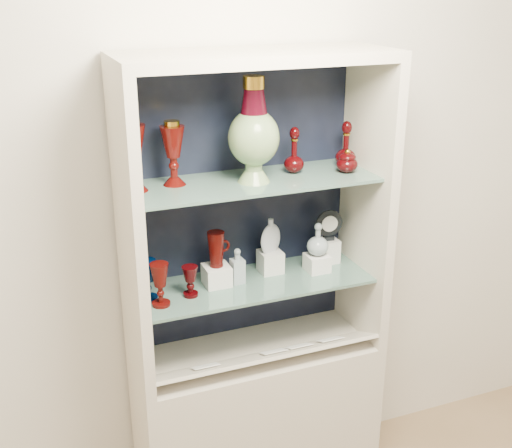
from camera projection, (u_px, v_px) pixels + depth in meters
name	position (u px, v px, depth m)	size (l,w,h in m)	color
wall_back	(236.00, 183.00, 2.59)	(3.50, 0.02, 2.80)	beige
cabinet_base	(256.00, 424.00, 2.77)	(1.00, 0.40, 0.75)	beige
cabinet_back_panel	(239.00, 203.00, 2.59)	(0.98, 0.02, 1.15)	black
cabinet_side_left	(130.00, 235.00, 2.26)	(0.04, 0.40, 1.15)	beige
cabinet_side_right	(366.00, 203.00, 2.59)	(0.04, 0.40, 1.15)	beige
cabinet_top_cap	(256.00, 57.00, 2.22)	(1.00, 0.40, 0.04)	beige
shelf_lower	(254.00, 282.00, 2.55)	(0.92, 0.34, 0.01)	slate
shelf_upper	(254.00, 181.00, 2.40)	(0.92, 0.34, 0.01)	slate
label_ledge	(266.00, 356.00, 2.53)	(0.92, 0.18, 0.01)	beige
label_card_0	(273.00, 351.00, 2.53)	(0.10, 0.07, 0.00)	white
label_card_1	(205.00, 366.00, 2.44)	(0.10, 0.07, 0.00)	white
label_card_2	(330.00, 339.00, 2.62)	(0.10, 0.07, 0.00)	white
label_card_3	(299.00, 346.00, 2.57)	(0.10, 0.07, 0.00)	white
pedestal_lamp_left	(133.00, 156.00, 2.22)	(0.10, 0.10, 0.26)	#4D0B07
pedestal_lamp_right	(173.00, 153.00, 2.30)	(0.09, 0.09, 0.23)	#4D0B07
enamel_urn	(254.00, 130.00, 2.30)	(0.19, 0.19, 0.39)	#074D26
ruby_decanter_a	(294.00, 147.00, 2.45)	(0.08, 0.08, 0.20)	#380406
ruby_decanter_b	(346.00, 143.00, 2.54)	(0.08, 0.08, 0.19)	#380406
lidded_bowl	(347.00, 160.00, 2.47)	(0.08, 0.08, 0.09)	#380406
cobalt_goblet	(148.00, 280.00, 2.38)	(0.07, 0.07, 0.16)	#001340
ruby_goblet_tall	(160.00, 285.00, 2.33)	(0.07, 0.07, 0.17)	#4D0B07
ruby_goblet_small	(190.00, 281.00, 2.41)	(0.06, 0.06, 0.12)	#380406
riser_ruby_pitcher	(217.00, 275.00, 2.50)	(0.10, 0.10, 0.08)	silver
ruby_pitcher	(216.00, 249.00, 2.46)	(0.11, 0.07, 0.14)	#4D0B07
clear_square_bottle	(237.00, 266.00, 2.51)	(0.05, 0.05, 0.14)	#90A1A9
riser_flat_flask	(270.00, 261.00, 2.61)	(0.09, 0.09, 0.09)	silver
flat_flask	(271.00, 235.00, 2.57)	(0.10, 0.04, 0.14)	silver
riser_clear_round_decanter	(317.00, 263.00, 2.62)	(0.09, 0.09, 0.07)	silver
clear_round_decanter	(318.00, 240.00, 2.59)	(0.09, 0.09, 0.13)	#90A1A9
riser_cameo_medallion	(328.00, 251.00, 2.70)	(0.08, 0.08, 0.10)	silver
cameo_medallion	(329.00, 225.00, 2.66)	(0.11, 0.04, 0.13)	black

